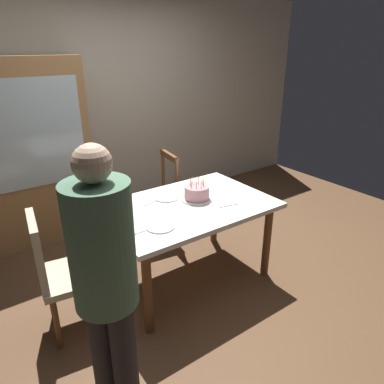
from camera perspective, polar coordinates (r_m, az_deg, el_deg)
ground at (r=3.36m, az=-0.71°, el=-13.57°), size 6.40×6.40×0.00m
back_wall at (r=4.41m, az=-15.03°, el=13.04°), size 6.40×0.10×2.60m
dining_table at (r=3.02m, az=-0.77°, el=-3.63°), size 1.42×0.96×0.74m
birthday_cake at (r=3.05m, az=0.80°, el=-0.19°), size 0.28×0.28×0.19m
plate_near_celebrant at (r=2.63m, az=-5.14°, el=-5.55°), size 0.22×0.22×0.01m
plate_far_side at (r=3.11m, az=-4.13°, el=-0.85°), size 0.22×0.22×0.01m
fork_near_celebrant at (r=2.57m, az=-8.38°, el=-6.44°), size 0.18×0.02×0.01m
fork_far_side at (r=3.02m, az=-6.52°, el=-1.72°), size 0.18×0.04×0.01m
fork_near_guest at (r=2.97m, az=5.97°, el=-2.17°), size 0.18×0.05×0.01m
chair_spindle_back at (r=3.78m, az=-5.85°, el=-1.25°), size 0.50×0.50×0.95m
chair_upholstered at (r=2.71m, az=-20.81°, el=-11.55°), size 0.50×0.50×0.95m
person_celebrant at (r=1.85m, az=-13.86°, el=-13.59°), size 0.32×0.32×1.61m
china_cabinet at (r=3.98m, az=-24.41°, el=5.62°), size 1.10×0.45×1.90m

